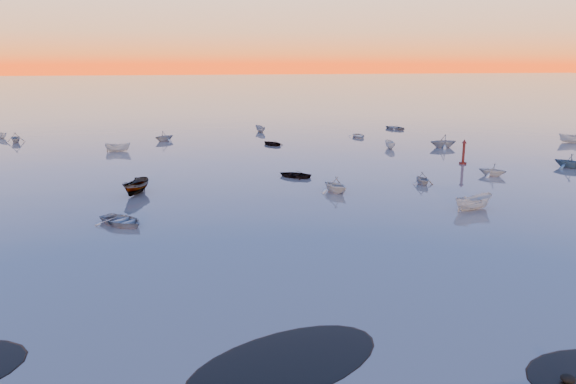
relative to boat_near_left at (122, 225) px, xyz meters
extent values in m
plane|color=#645953|center=(15.05, 75.25, 0.00)|extent=(600.00, 600.00, 0.00)
imported|color=gray|center=(0.00, 0.00, 0.00)|extent=(4.60, 4.51, 1.14)
imported|color=silver|center=(31.62, -0.75, 0.00)|extent=(2.58, 4.36, 1.41)
imported|color=#39566D|center=(53.37, 15.61, 0.00)|extent=(4.28, 3.56, 1.38)
cylinder|color=#41100E|center=(41.31, 20.40, 0.05)|extent=(0.95, 0.95, 0.32)
cylinder|color=#41100E|center=(41.31, 20.40, 1.37)|extent=(0.34, 0.34, 2.74)
cone|color=#41100E|center=(41.31, 20.40, 3.01)|extent=(0.63, 0.63, 0.53)
camera|label=1|loc=(5.98, -47.23, 13.95)|focal=35.00mm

